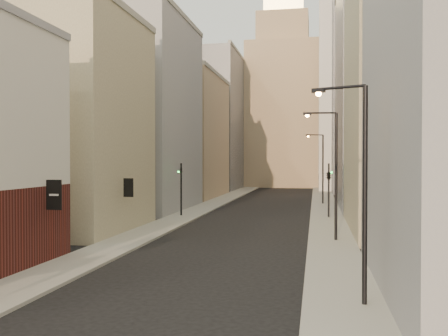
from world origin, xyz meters
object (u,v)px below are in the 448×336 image
at_px(streetlamp_mid, 333,168).
at_px(clock_tower, 283,98).
at_px(streetlamp_near, 359,180).
at_px(traffic_light_left, 181,178).
at_px(white_tower, 343,81).
at_px(streetlamp_far, 321,165).
at_px(traffic_light_right, 329,176).

bearing_deg(streetlamp_mid, clock_tower, 88.85).
bearing_deg(streetlamp_near, clock_tower, 117.82).
height_order(clock_tower, traffic_light_left, clock_tower).
xyz_separation_m(white_tower, streetlamp_near, (-2.98, -68.22, -14.01)).
bearing_deg(streetlamp_far, clock_tower, 79.88).
bearing_deg(streetlamp_near, traffic_light_right, 113.05).
height_order(white_tower, streetlamp_mid, white_tower).
bearing_deg(clock_tower, white_tower, -51.84).
relative_size(streetlamp_near, traffic_light_left, 1.61).
bearing_deg(streetlamp_far, traffic_light_right, -107.89).
height_order(streetlamp_near, traffic_light_left, streetlamp_near).
height_order(streetlamp_near, streetlamp_mid, streetlamp_mid).
relative_size(traffic_light_left, traffic_light_right, 1.00).
distance_m(streetlamp_near, streetlamp_far, 41.44).
xyz_separation_m(white_tower, streetlamp_mid, (-3.45, -53.82, -13.80)).
bearing_deg(streetlamp_near, streetlamp_far, 113.50).
bearing_deg(white_tower, streetlamp_near, -92.50).
relative_size(streetlamp_mid, traffic_light_right, 1.68).
xyz_separation_m(white_tower, traffic_light_left, (-16.86, -41.84, -14.95)).
height_order(streetlamp_mid, streetlamp_far, streetlamp_mid).
distance_m(clock_tower, traffic_light_right, 57.14).
relative_size(clock_tower, streetlamp_mid, 5.33).
distance_m(clock_tower, streetlamp_far, 43.36).
distance_m(white_tower, traffic_light_right, 43.63).
relative_size(clock_tower, streetlamp_near, 5.58).
distance_m(clock_tower, streetlamp_mid, 69.43).
relative_size(streetlamp_far, traffic_light_left, 1.66).
distance_m(traffic_light_left, traffic_light_right, 13.53).
xyz_separation_m(streetlamp_near, traffic_light_right, (-0.38, 27.29, -0.75)).
height_order(streetlamp_near, streetlamp_far, streetlamp_far).
bearing_deg(traffic_light_right, streetlamp_mid, 88.21).
relative_size(clock_tower, white_tower, 1.08).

